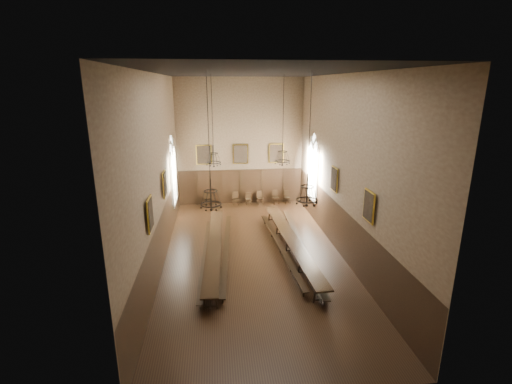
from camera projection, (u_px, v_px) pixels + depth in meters
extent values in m
cube|color=black|center=(254.00, 256.00, 19.06)|extent=(9.00, 18.00, 0.02)
cube|color=black|center=(253.00, 72.00, 16.54)|extent=(9.00, 18.00, 0.02)
cube|color=#78644A|center=(240.00, 143.00, 26.40)|extent=(9.00, 0.02, 9.00)
cube|color=#78644A|center=(292.00, 251.00, 9.21)|extent=(9.00, 0.02, 9.00)
cube|color=#78644A|center=(158.00, 173.00, 17.32)|extent=(0.02, 18.00, 9.00)
cube|color=#78644A|center=(344.00, 168.00, 18.29)|extent=(0.02, 18.00, 9.00)
cube|color=black|center=(214.00, 244.00, 18.72)|extent=(1.13, 10.18, 0.07)
cube|color=black|center=(291.00, 239.00, 19.24)|extent=(1.24, 10.45, 0.07)
cube|color=black|center=(205.00, 254.00, 18.45)|extent=(0.57, 9.02, 0.05)
cube|color=black|center=(226.00, 248.00, 19.05)|extent=(0.95, 9.55, 0.05)
cube|color=black|center=(280.00, 246.00, 19.32)|extent=(0.79, 9.22, 0.05)
cube|color=black|center=(301.00, 245.00, 19.33)|extent=(0.71, 10.57, 0.05)
cube|color=black|center=(207.00, 200.00, 26.85)|extent=(0.45, 0.45, 0.05)
cube|color=black|center=(207.00, 196.00, 26.95)|extent=(0.41, 0.09, 0.49)
cube|color=black|center=(236.00, 199.00, 27.04)|extent=(0.49, 0.49, 0.05)
cube|color=black|center=(235.00, 195.00, 27.14)|extent=(0.42, 0.11, 0.50)
cube|color=black|center=(248.00, 199.00, 27.14)|extent=(0.40, 0.40, 0.05)
cube|color=black|center=(248.00, 195.00, 27.24)|extent=(0.39, 0.05, 0.46)
cube|color=black|center=(260.00, 198.00, 27.22)|extent=(0.49, 0.49, 0.05)
cube|color=black|center=(260.00, 194.00, 27.33)|extent=(0.42, 0.12, 0.50)
cube|color=black|center=(276.00, 198.00, 27.28)|extent=(0.53, 0.53, 0.05)
cube|color=black|center=(275.00, 193.00, 27.39)|extent=(0.44, 0.14, 0.53)
cube|color=black|center=(287.00, 197.00, 27.39)|extent=(0.48, 0.48, 0.05)
cube|color=black|center=(287.00, 194.00, 27.49)|extent=(0.42, 0.11, 0.50)
cylinder|color=black|center=(212.00, 110.00, 18.86)|extent=(0.03, 0.03, 3.55)
torus|color=black|center=(214.00, 163.00, 19.61)|extent=(0.76, 0.76, 0.04)
torus|color=black|center=(213.00, 153.00, 19.48)|extent=(0.48, 0.48, 0.04)
cylinder|color=black|center=(213.00, 155.00, 19.50)|extent=(0.05, 0.05, 1.07)
cylinder|color=black|center=(283.00, 109.00, 19.40)|extent=(0.03, 0.03, 3.52)
torus|color=black|center=(282.00, 161.00, 20.17)|extent=(0.81, 0.81, 0.05)
torus|color=black|center=(283.00, 152.00, 20.03)|extent=(0.52, 0.52, 0.04)
cylinder|color=black|center=(282.00, 153.00, 20.05)|extent=(0.06, 0.06, 1.15)
cylinder|color=black|center=(208.00, 127.00, 14.07)|extent=(0.03, 0.03, 4.10)
torus|color=black|center=(211.00, 204.00, 14.93)|extent=(0.85, 0.85, 0.05)
torus|color=black|center=(211.00, 191.00, 14.78)|extent=(0.54, 0.54, 0.04)
cylinder|color=black|center=(211.00, 194.00, 14.81)|extent=(0.06, 0.06, 1.20)
cylinder|color=black|center=(310.00, 124.00, 14.54)|extent=(0.03, 0.03, 4.03)
torus|color=black|center=(307.00, 200.00, 15.41)|extent=(0.90, 0.90, 0.05)
torus|color=black|center=(307.00, 187.00, 15.25)|extent=(0.57, 0.57, 0.04)
cylinder|color=black|center=(307.00, 189.00, 15.28)|extent=(0.06, 0.06, 1.26)
cube|color=gold|center=(204.00, 155.00, 26.22)|extent=(1.10, 0.12, 1.40)
cube|color=black|center=(204.00, 155.00, 26.22)|extent=(0.98, 0.02, 1.28)
cube|color=gold|center=(240.00, 154.00, 26.50)|extent=(1.10, 0.12, 1.40)
cube|color=black|center=(240.00, 154.00, 26.50)|extent=(0.98, 0.02, 1.28)
cube|color=gold|center=(276.00, 153.00, 26.78)|extent=(1.10, 0.12, 1.40)
cube|color=black|center=(276.00, 153.00, 26.78)|extent=(0.98, 0.02, 1.28)
cube|color=gold|center=(164.00, 184.00, 18.51)|extent=(0.12, 1.00, 1.30)
cube|color=black|center=(164.00, 184.00, 18.51)|extent=(0.02, 0.88, 1.18)
cube|color=gold|center=(150.00, 214.00, 14.22)|extent=(0.12, 1.00, 1.30)
cube|color=black|center=(150.00, 214.00, 14.22)|extent=(0.02, 0.88, 1.18)
cube|color=gold|center=(334.00, 179.00, 19.45)|extent=(0.12, 1.00, 1.30)
cube|color=black|center=(334.00, 179.00, 19.45)|extent=(0.02, 0.88, 1.18)
cube|color=gold|center=(369.00, 206.00, 15.16)|extent=(0.12, 1.00, 1.30)
cube|color=black|center=(369.00, 206.00, 15.16)|extent=(0.02, 0.88, 1.18)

